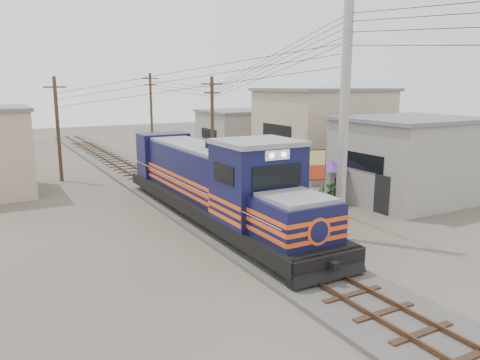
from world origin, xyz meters
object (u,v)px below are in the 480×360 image
billboard (305,167)px  market_umbrella (331,165)px  locomotive (215,184)px  vendor (336,191)px

billboard → market_umbrella: 3.35m
locomotive → market_umbrella: bearing=3.5°
vendor → billboard: bearing=-0.6°
locomotive → vendor: size_ratio=10.85×
locomotive → billboard: locomotive is taller
market_umbrella → billboard: bearing=-152.4°
billboard → vendor: 3.27m
vendor → market_umbrella: bearing=-124.5°
billboard → market_umbrella: (2.95, 1.54, -0.35)m
locomotive → market_umbrella: (7.40, 0.46, 0.27)m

